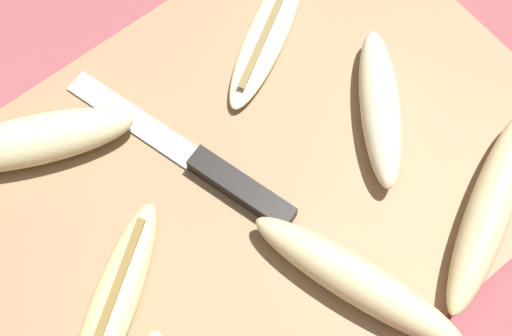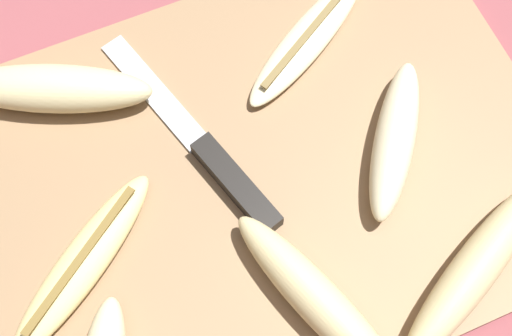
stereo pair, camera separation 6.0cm
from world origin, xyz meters
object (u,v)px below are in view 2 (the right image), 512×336
(knife, at_px, (219,165))
(banana_soft_right, at_px, (54,89))
(banana_mellow_near, at_px, (475,269))
(banana_ripe_center, at_px, (315,305))
(banana_bright_far, at_px, (395,139))
(banana_golden_short, at_px, (83,263))
(banana_pale_long, at_px, (307,39))

(knife, bearing_deg, banana_soft_right, 115.83)
(banana_mellow_near, bearing_deg, banana_ripe_center, 169.66)
(knife, bearing_deg, banana_ripe_center, -96.99)
(banana_soft_right, bearing_deg, banana_bright_far, -32.36)
(banana_golden_short, distance_m, banana_bright_far, 0.28)
(knife, distance_m, banana_pale_long, 0.15)
(knife, bearing_deg, banana_golden_short, 179.38)
(banana_bright_far, bearing_deg, banana_pale_long, 100.90)
(banana_golden_short, height_order, banana_bright_far, banana_bright_far)
(banana_ripe_center, relative_size, banana_golden_short, 1.14)
(banana_pale_long, xyz_separation_m, banana_bright_far, (0.02, -0.12, 0.01))
(knife, xyz_separation_m, banana_pale_long, (0.12, 0.08, 0.00))
(banana_ripe_center, xyz_separation_m, banana_mellow_near, (0.13, -0.02, -0.00))
(banana_golden_short, distance_m, banana_soft_right, 0.16)
(banana_ripe_center, relative_size, banana_pale_long, 1.14)
(banana_pale_long, relative_size, banana_soft_right, 0.95)
(banana_soft_right, relative_size, banana_mellow_near, 0.95)
(banana_ripe_center, distance_m, banana_golden_short, 0.19)
(banana_soft_right, bearing_deg, knife, -47.99)
(banana_ripe_center, relative_size, banana_bright_far, 1.33)
(knife, bearing_deg, banana_bright_far, -31.94)
(banana_golden_short, relative_size, banana_bright_far, 1.17)
(banana_golden_short, distance_m, banana_mellow_near, 0.31)
(banana_soft_right, relative_size, banana_bright_far, 1.24)
(banana_soft_right, distance_m, banana_bright_far, 0.30)
(banana_soft_right, distance_m, banana_mellow_near, 0.38)
(knife, xyz_separation_m, banana_golden_short, (-0.13, -0.04, 0.00))
(banana_golden_short, bearing_deg, banana_bright_far, -0.81)
(banana_pale_long, bearing_deg, banana_golden_short, -154.63)
(banana_golden_short, bearing_deg, banana_mellow_near, -24.43)
(banana_bright_far, bearing_deg, banana_mellow_near, -86.99)
(banana_ripe_center, xyz_separation_m, banana_bright_far, (0.12, 0.10, -0.00))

